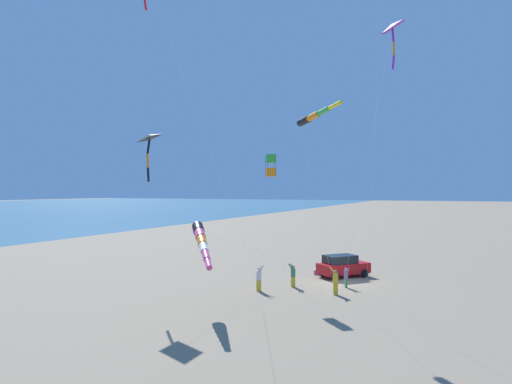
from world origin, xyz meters
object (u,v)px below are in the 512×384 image
kite_windsock_long_streamer_left (313,117)px  cooler_box (318,272)px  person_child_green_jacket (259,277)px  kite_delta_checkered_midright (149,138)px  kite_windsock_rainbow_low_near (201,239)px  person_bystander_far (293,274)px  kite_box_teal_far_right (271,165)px  parked_car (342,266)px  person_child_grey_jacket (346,276)px  kite_delta_purple_drifting (391,29)px  person_adult_flyer (335,280)px

kite_windsock_long_streamer_left → cooler_box: bearing=-75.4°
person_child_green_jacket → kite_delta_checkered_midright: size_ratio=0.16×
kite_windsock_rainbow_low_near → kite_delta_checkered_midright: 8.66m
kite_delta_checkered_midright → kite_windsock_rainbow_low_near: bearing=160.4°
person_bystander_far → kite_windsock_rainbow_low_near: 9.49m
cooler_box → kite_windsock_rainbow_low_near: kite_windsock_rainbow_low_near is taller
kite_windsock_long_streamer_left → kite_box_teal_far_right: bearing=-46.5°
parked_car → kite_windsock_long_streamer_left: (-0.77, 11.19, 10.73)m
person_child_grey_jacket → kite_windsock_rainbow_low_near: (6.62, 9.84, 3.46)m
person_child_green_jacket → person_child_grey_jacket: person_child_green_jacket is taller
person_child_green_jacket → kite_delta_purple_drifting: 18.82m
cooler_box → person_child_green_jacket: person_child_green_jacket is taller
kite_box_teal_far_right → kite_windsock_long_streamer_left: bearing=133.5°
person_child_grey_jacket → person_bystander_far: (3.68, 1.44, 0.13)m
person_bystander_far → kite_windsock_long_streamer_left: bearing=119.3°
kite_windsock_rainbow_low_near → kite_delta_checkered_midright: size_ratio=1.30×
person_adult_flyer → kite_delta_checkered_midright: 16.25m
kite_windsock_long_streamer_left → kite_box_teal_far_right: 7.34m
person_adult_flyer → kite_box_teal_far_right: 9.50m
person_bystander_far → kite_delta_checkered_midright: bearing=38.2°
cooler_box → person_bystander_far: 5.66m
parked_car → person_child_grey_jacket: parked_car is taller
kite_windsock_long_streamer_left → kite_delta_purple_drifting: 7.37m
kite_box_teal_far_right → kite_delta_checkered_midright: size_ratio=0.83×
cooler_box → person_child_grey_jacket: person_child_grey_jacket is taller
kite_delta_checkered_midright → kite_box_teal_far_right: bearing=-140.2°
kite_windsock_long_streamer_left → kite_delta_purple_drifting: bearing=139.6°
parked_car → kite_windsock_long_streamer_left: kite_windsock_long_streamer_left is taller
person_child_green_jacket → person_bystander_far: size_ratio=1.05×
parked_car → person_child_grey_jacket: (-1.17, 3.92, -0.10)m
person_adult_flyer → kite_delta_purple_drifting: kite_delta_purple_drifting is taller
person_adult_flyer → kite_delta_checkered_midright: kite_delta_checkered_midright is taller
person_adult_flyer → kite_windsock_rainbow_low_near: (6.45, 7.26, 3.27)m
person_child_green_jacket → kite_box_teal_far_right: (-0.33, -1.45, 8.10)m
parked_car → kite_windsock_rainbow_low_near: kite_windsock_rainbow_low_near is taller
kite_windsock_long_streamer_left → kite_windsock_rainbow_low_near: size_ratio=0.77×
kite_box_teal_far_right → kite_delta_purple_drifting: bearing=136.5°
person_adult_flyer → person_bystander_far: (3.51, -1.14, -0.05)m
person_bystander_far → kite_box_teal_far_right: size_ratio=0.18×
person_bystander_far → parked_car: bearing=-115.1°
person_adult_flyer → person_child_green_jacket: bearing=12.3°
person_adult_flyer → cooler_box: bearing=-64.6°
person_child_green_jacket → cooler_box: bearing=-104.9°
cooler_box → kite_delta_checkered_midright: kite_delta_checkered_midright is taller
person_adult_flyer → kite_box_teal_far_right: bearing=-3.4°
cooler_box → kite_delta_checkered_midright: 18.26m
parked_car → kite_windsock_rainbow_low_near: 15.17m
cooler_box → kite_windsock_long_streamer_left: kite_windsock_long_streamer_left is taller
person_child_grey_jacket → person_adult_flyer: bearing=86.2°
parked_car → person_child_grey_jacket: size_ratio=2.86×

